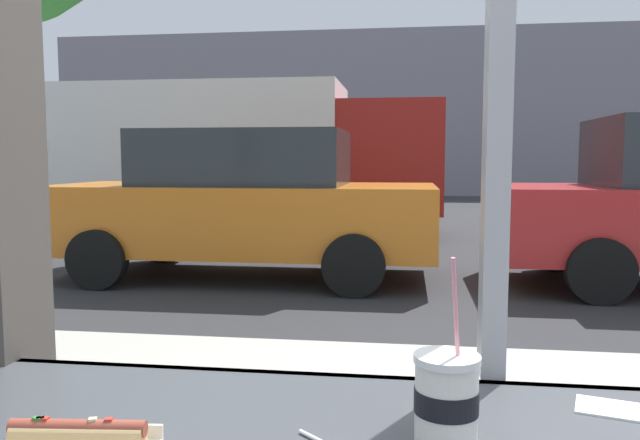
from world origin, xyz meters
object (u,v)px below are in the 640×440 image
object	(u,v)px
parked_car_orange	(244,203)
box_truck	(233,152)
soda_cup_left	(446,399)
hotdog_tray_far	(78,437)

from	to	relation	value
parked_car_orange	box_truck	size ratio (longest dim) A/B	0.60
soda_cup_left	box_truck	world-z (taller)	box_truck
hotdog_tray_far	soda_cup_left	bearing A→B (deg)	9.76
soda_cup_left	parked_car_orange	xyz separation A→B (m)	(-1.94, 6.13, -0.13)
soda_cup_left	parked_car_orange	size ratio (longest dim) A/B	0.07
parked_car_orange	hotdog_tray_far	bearing A→B (deg)	-77.59
soda_cup_left	hotdog_tray_far	xyz separation A→B (m)	(-0.57, -0.10, -0.05)
hotdog_tray_far	box_truck	xyz separation A→B (m)	(-2.65, 10.34, 0.56)
parked_car_orange	box_truck	xyz separation A→B (m)	(-1.28, 4.10, 0.64)
hotdog_tray_far	box_truck	distance (m)	10.68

